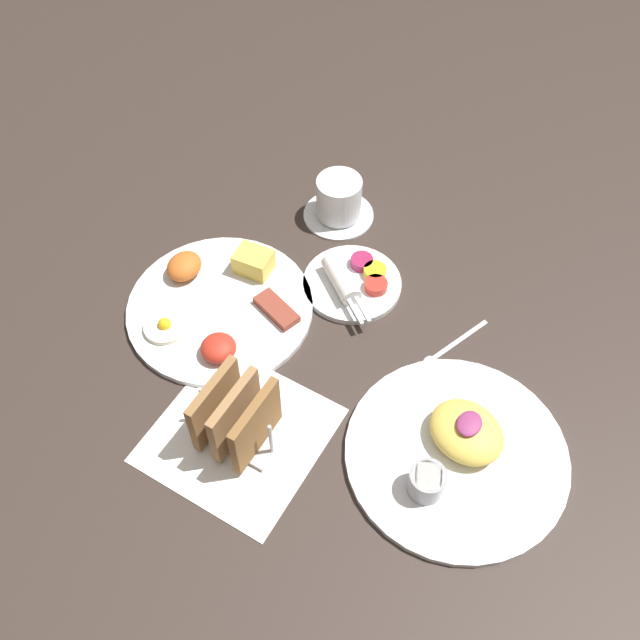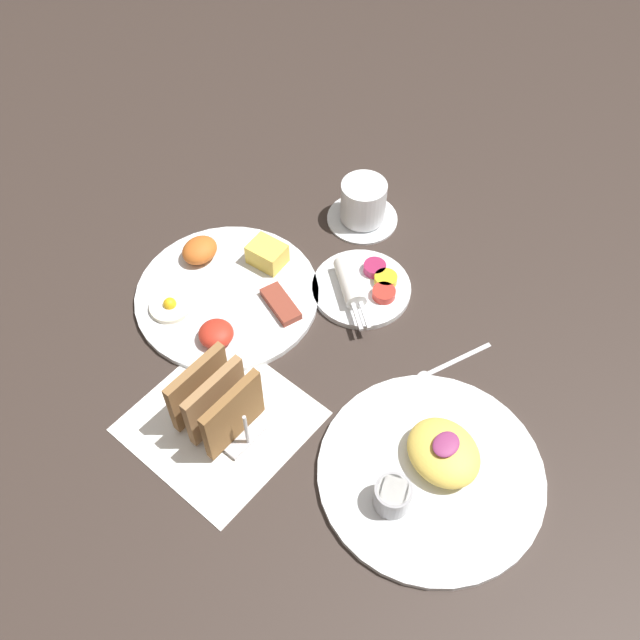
% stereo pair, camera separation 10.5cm
% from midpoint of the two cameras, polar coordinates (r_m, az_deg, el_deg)
% --- Properties ---
extents(ground_plane, '(3.00, 3.00, 0.00)m').
position_cam_midpoint_polar(ground_plane, '(1.03, -2.07, -4.74)').
color(ground_plane, '#332823').
extents(napkin_flat, '(0.22, 0.22, 0.00)m').
position_cam_midpoint_polar(napkin_flat, '(0.99, -9.53, -9.26)').
color(napkin_flat, white).
rests_on(napkin_flat, ground_plane).
extents(plate_breakfast, '(0.29, 0.29, 0.05)m').
position_cam_midpoint_polar(plate_breakfast, '(1.11, -10.77, 1.13)').
color(plate_breakfast, white).
rests_on(plate_breakfast, ground_plane).
extents(plate_condiments, '(0.16, 0.16, 0.04)m').
position_cam_midpoint_polar(plate_condiments, '(1.12, -0.08, 2.95)').
color(plate_condiments, white).
rests_on(plate_condiments, ground_plane).
extents(plate_foreground, '(0.30, 0.30, 0.06)m').
position_cam_midpoint_polar(plate_foreground, '(0.96, 7.86, -10.45)').
color(plate_foreground, white).
rests_on(plate_foreground, ground_plane).
extents(toast_rack, '(0.10, 0.12, 0.10)m').
position_cam_midpoint_polar(toast_rack, '(0.95, -9.94, -7.87)').
color(toast_rack, '#B7B7BC').
rests_on(toast_rack, ground_plane).
extents(coffee_cup, '(0.12, 0.12, 0.08)m').
position_cam_midpoint_polar(coffee_cup, '(1.21, -1.00, 9.40)').
color(coffee_cup, white).
rests_on(coffee_cup, ground_plane).
extents(teaspoon, '(0.12, 0.06, 0.01)m').
position_cam_midpoint_polar(teaspoon, '(1.06, 7.19, -2.56)').
color(teaspoon, silver).
rests_on(teaspoon, ground_plane).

